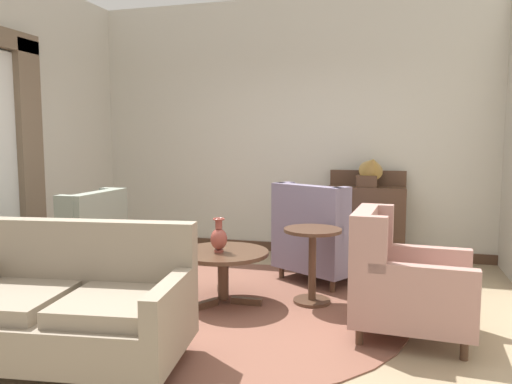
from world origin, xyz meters
TOP-DOWN VIEW (x-y plane):
  - ground at (0.00, 0.00)m, footprint 7.42×7.42m
  - wall_back at (0.00, 2.65)m, footprint 5.41×0.08m
  - wall_left at (-2.62, 0.80)m, footprint 0.08×3.71m
  - baseboard_back at (0.00, 2.60)m, footprint 5.25×0.03m
  - area_rug at (0.00, 0.30)m, footprint 3.06×3.06m
  - coffee_table at (-0.11, 0.41)m, footprint 0.83×0.83m
  - porcelain_vase at (-0.13, 0.36)m, footprint 0.15×0.15m
  - settee at (-0.65, -1.02)m, footprint 1.63×1.03m
  - armchair_beside_settee at (-1.57, 0.35)m, footprint 0.80×0.79m
  - armchair_foreground_right at (0.66, 1.41)m, footprint 1.17×1.18m
  - armchair_near_sideboard at (1.44, 0.09)m, footprint 0.90×0.79m
  - side_table at (0.67, 0.63)m, footprint 0.52×0.52m
  - sideboard at (1.05, 2.36)m, footprint 0.92×0.36m
  - gramophone at (1.09, 2.27)m, footprint 0.35×0.42m

SIDE VIEW (x-z plane):
  - ground at x=0.00m, z-range 0.00..0.00m
  - area_rug at x=0.00m, z-range 0.00..0.01m
  - baseboard_back at x=0.00m, z-range 0.00..0.12m
  - settee at x=-0.65m, z-range -0.07..0.86m
  - coffee_table at x=-0.11m, z-range 0.15..0.64m
  - armchair_near_sideboard at x=1.44m, z-range -0.07..0.90m
  - side_table at x=0.67m, z-range 0.07..0.77m
  - armchair_beside_settee at x=-1.57m, z-range -0.07..0.93m
  - armchair_foreground_right at x=0.66m, z-range -0.08..0.95m
  - sideboard at x=1.05m, z-range -0.03..1.08m
  - porcelain_vase at x=-0.13m, z-range 0.47..0.77m
  - gramophone at x=1.09m, z-range 0.91..1.37m
  - wall_back at x=0.00m, z-range 0.00..3.30m
  - wall_left at x=-2.62m, z-range 0.00..3.30m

